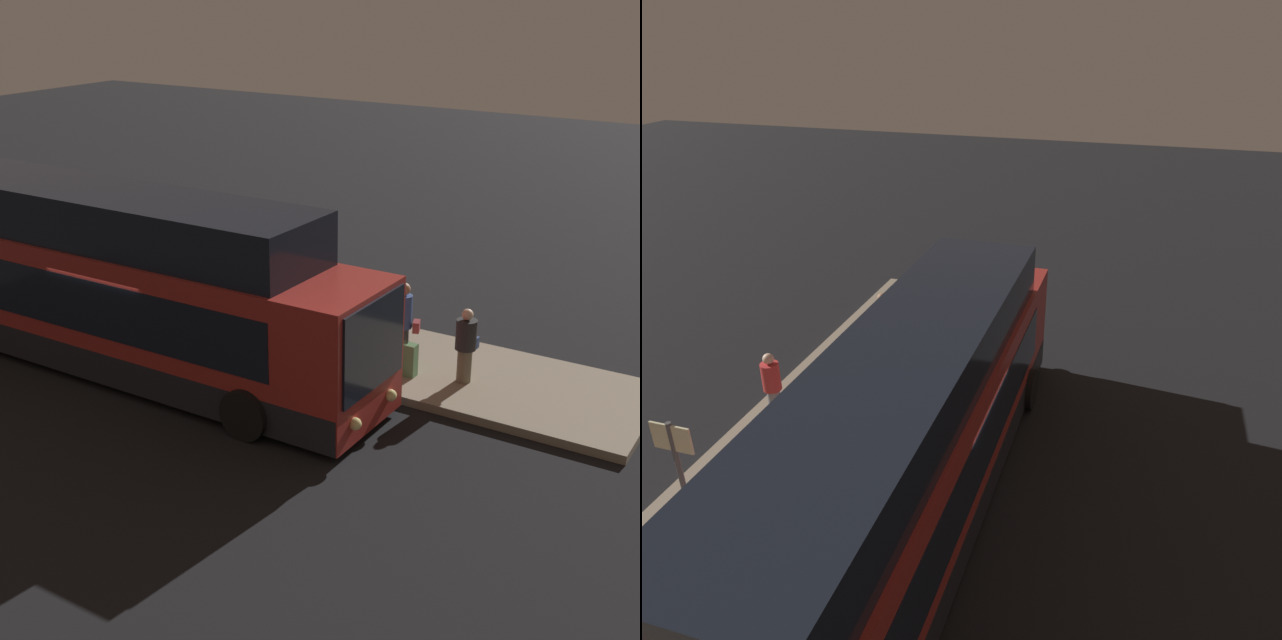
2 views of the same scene
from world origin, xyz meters
The scene contains 8 objects.
ground centered at (0.00, 0.00, 0.00)m, with size 80.00×80.00×0.00m, color black.
platform centered at (0.00, 3.33, 0.09)m, with size 20.00×3.47×0.18m.
bus_lead centered at (-0.65, 0.06, 1.74)m, with size 12.60×2.76×3.94m.
passenger_boarding centered at (6.30, 2.95, 1.03)m, with size 0.44×0.61×1.61m.
passenger_waiting centered at (1.30, 4.31, 1.09)m, with size 0.45×0.45×1.69m.
passenger_with_bags centered at (4.81, 3.06, 1.19)m, with size 0.63×0.49×1.85m.
suitcase centered at (5.15, 2.58, 0.54)m, with size 0.43×0.24×0.96m.
sign_post centered at (-2.08, 4.02, 1.63)m, with size 0.10×0.81×2.20m.
Camera 1 is at (12.70, -12.87, 8.17)m, focal length 50.00 mm.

